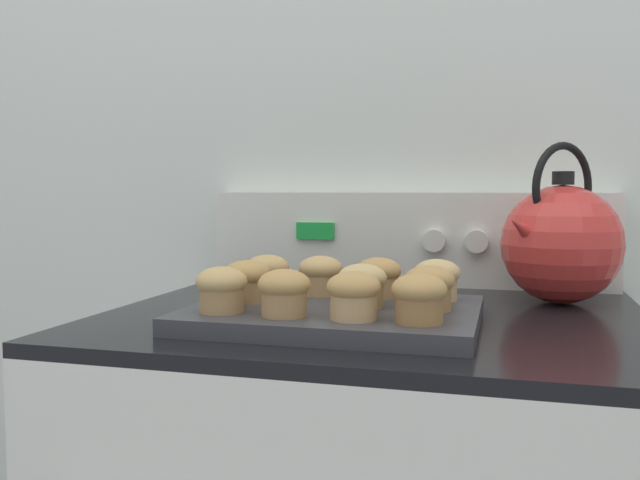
{
  "coord_description": "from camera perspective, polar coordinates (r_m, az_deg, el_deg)",
  "views": [
    {
      "loc": [
        0.18,
        -0.61,
        1.07
      ],
      "look_at": [
        -0.06,
        0.23,
        1.0
      ],
      "focal_mm": 38.0,
      "sensor_mm": 36.0,
      "label": 1
    }
  ],
  "objects": [
    {
      "name": "muffin_r1_c2",
      "position": [
        0.86,
        3.71,
        -3.78
      ],
      "size": [
        0.06,
        0.06,
        0.06
      ],
      "color": "#A37A4C",
      "rests_on": "muffin_pan"
    },
    {
      "name": "control_panel",
      "position": [
        1.23,
        7.37,
        0.12
      ],
      "size": [
        0.72,
        0.07,
        0.17
      ],
      "color": "silver",
      "rests_on": "stove_range"
    },
    {
      "name": "tea_kettle",
      "position": [
        1.08,
        19.62,
        -0.15
      ],
      "size": [
        0.18,
        0.2,
        0.24
      ],
      "color": "red",
      "rests_on": "stove_range"
    },
    {
      "name": "muffin_r1_c0",
      "position": [
        0.91,
        -6.18,
        -3.38
      ],
      "size": [
        0.06,
        0.06,
        0.06
      ],
      "color": "#A37A4C",
      "rests_on": "muffin_pan"
    },
    {
      "name": "muffin_r2_c2",
      "position": [
        0.94,
        4.96,
        -3.09
      ],
      "size": [
        0.06,
        0.06,
        0.06
      ],
      "color": "tan",
      "rests_on": "muffin_pan"
    },
    {
      "name": "muffin_r1_c3",
      "position": [
        0.85,
        9.19,
        -3.93
      ],
      "size": [
        0.06,
        0.06,
        0.06
      ],
      "color": "olive",
      "rests_on": "muffin_pan"
    },
    {
      "name": "muffin_r0_c2",
      "position": [
        0.78,
        2.85,
        -4.6
      ],
      "size": [
        0.06,
        0.06,
        0.06
      ],
      "color": "tan",
      "rests_on": "muffin_pan"
    },
    {
      "name": "muffin_r2_c3",
      "position": [
        0.93,
        9.82,
        -3.24
      ],
      "size": [
        0.06,
        0.06,
        0.06
      ],
      "color": "tan",
      "rests_on": "muffin_pan"
    },
    {
      "name": "muffin_r0_c3",
      "position": [
        0.77,
        8.35,
        -4.77
      ],
      "size": [
        0.06,
        0.06,
        0.06
      ],
      "color": "olive",
      "rests_on": "muffin_pan"
    },
    {
      "name": "wall_back",
      "position": [
        1.29,
        7.71,
        10.04
      ],
      "size": [
        8.0,
        0.05,
        2.4
      ],
      "color": "silver",
      "rests_on": "ground_plane"
    },
    {
      "name": "muffin_r2_c0",
      "position": [
        0.98,
        -4.44,
        -2.8
      ],
      "size": [
        0.06,
        0.06,
        0.06
      ],
      "color": "tan",
      "rests_on": "muffin_pan"
    },
    {
      "name": "muffin_r0_c0",
      "position": [
        0.84,
        -8.29,
        -4.06
      ],
      "size": [
        0.06,
        0.06,
        0.06
      ],
      "color": "#A37A4C",
      "rests_on": "muffin_pan"
    },
    {
      "name": "muffin_pan",
      "position": [
        0.88,
        1.24,
        -6.29
      ],
      "size": [
        0.36,
        0.28,
        0.02
      ],
      "color": "#38383D",
      "rests_on": "stove_range"
    },
    {
      "name": "muffin_r0_c1",
      "position": [
        0.8,
        -3.05,
        -4.36
      ],
      "size": [
        0.06,
        0.06,
        0.06
      ],
      "color": "#A37A4C",
      "rests_on": "muffin_pan"
    },
    {
      "name": "muffin_r2_c1",
      "position": [
        0.96,
        0.06,
        -2.93
      ],
      "size": [
        0.06,
        0.06,
        0.06
      ],
      "color": "tan",
      "rests_on": "muffin_pan"
    }
  ]
}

